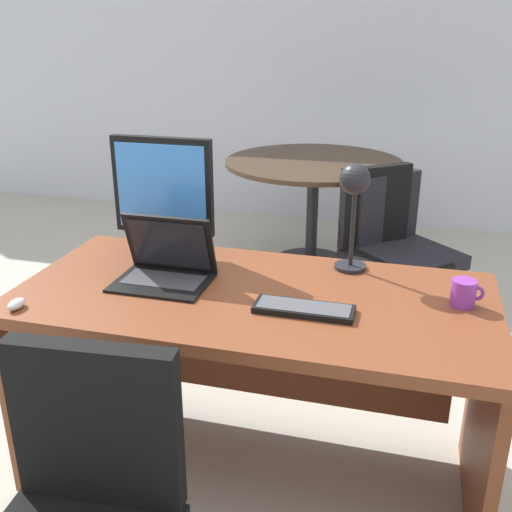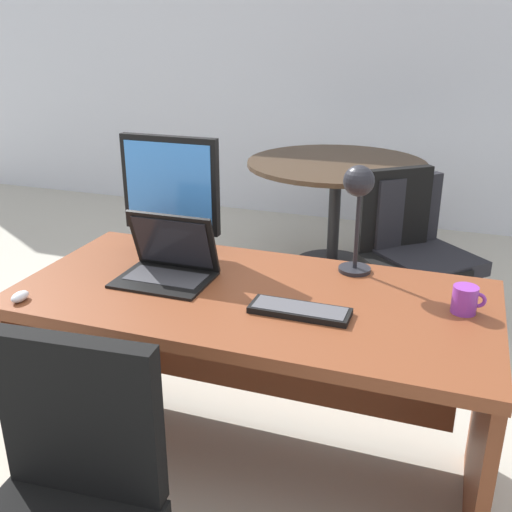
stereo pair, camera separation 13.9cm
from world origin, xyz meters
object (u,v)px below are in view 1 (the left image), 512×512
keyboard (304,309)px  meeting_chair_far (402,264)px  monitor (163,191)px  meeting_table (313,187)px  mouse (16,304)px  desk_lamp (354,194)px  meeting_chair_near (387,265)px  desk (256,339)px  coffee_mug (464,293)px  laptop (166,260)px

keyboard → meeting_chair_far: bearing=79.9°
monitor → meeting_table: bearing=81.4°
mouse → desk_lamp: desk_lamp is taller
meeting_chair_far → meeting_chair_near: bearing=-141.5°
meeting_chair_far → monitor: bearing=-127.2°
keyboard → meeting_chair_near: 1.58m
desk → keyboard: 0.33m
coffee_mug → desk_lamp: bearing=153.3°
keyboard → desk_lamp: 0.49m
coffee_mug → meeting_table: bearing=112.8°
desk → meeting_chair_far: bearing=71.5°
desk → meeting_table: size_ratio=1.38×
coffee_mug → keyboard: bearing=-159.8°
laptop → desk_lamp: desk_lamp is taller
coffee_mug → meeting_chair_near: meeting_chair_near is taller
laptop → coffee_mug: size_ratio=3.14×
desk → meeting_chair_far: size_ratio=1.99×
monitor → meeting_table: size_ratio=0.39×
mouse → meeting_table: size_ratio=0.06×
meeting_chair_far → meeting_table: bearing=135.6°
desk → coffee_mug: size_ratio=15.51×
keyboard → meeting_chair_near: meeting_chair_near is taller
meeting_chair_near → meeting_chair_far: (0.09, 0.07, -0.01)m
meeting_chair_near → mouse: bearing=-122.4°
meeting_table → meeting_chair_near: 0.92m
laptop → meeting_table: 2.09m
keyboard → mouse: mouse is taller
meeting_table → desk: bearing=-85.6°
monitor → meeting_chair_near: monitor is taller
keyboard → meeting_table: (-0.36, 2.21, -0.19)m
meeting_table → monitor: bearing=-98.6°
laptop → desk_lamp: 0.71m
desk → meeting_chair_far: (0.48, 1.43, -0.22)m
monitor → meeting_chair_far: monitor is taller
meeting_chair_far → desk_lamp: bearing=-98.7°
monitor → keyboard: bearing=-30.4°
laptop → meeting_chair_far: bearing=60.7°
desk → laptop: size_ratio=4.93×
desk_lamp → coffee_mug: (0.39, -0.20, -0.25)m
desk_lamp → keyboard: bearing=-104.7°
desk_lamp → meeting_chair_near: (0.10, 1.13, -0.71)m
desk → mouse: (-0.71, -0.37, 0.22)m
desk → coffee_mug: 0.74m
coffee_mug → meeting_table: (-0.85, 2.02, -0.22)m
monitor → desk_lamp: size_ratio=1.14×
meeting_chair_near → meeting_chair_far: size_ratio=1.06×
laptop → meeting_chair_near: size_ratio=0.38×
desk → keyboard: keyboard is taller
meeting_table → meeting_chair_near: size_ratio=1.36×
desk → laptop: bearing=-178.1°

